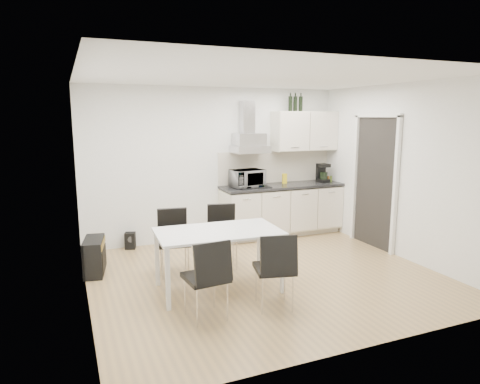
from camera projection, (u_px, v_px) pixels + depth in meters
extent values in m
plane|color=tan|center=(265.00, 276.00, 5.76)|extent=(4.50, 4.50, 0.00)
cube|color=silver|center=(215.00, 164.00, 7.35)|extent=(4.50, 0.10, 2.60)
cube|color=silver|center=(367.00, 212.00, 3.71)|extent=(4.50, 0.10, 2.60)
cube|color=silver|center=(81.00, 192.00, 4.68)|extent=(0.10, 4.00, 2.60)
cube|color=silver|center=(402.00, 172.00, 6.38)|extent=(0.10, 4.00, 2.60)
plane|color=white|center=(267.00, 77.00, 5.30)|extent=(4.50, 4.50, 0.00)
cube|color=white|center=(374.00, 183.00, 6.91)|extent=(0.08, 1.04, 2.10)
cube|color=beige|center=(280.00, 231.00, 7.77)|extent=(2.16, 0.52, 0.10)
cube|color=silver|center=(282.00, 209.00, 7.65)|extent=(2.20, 0.60, 0.76)
cube|color=black|center=(282.00, 186.00, 7.57)|extent=(2.22, 0.64, 0.04)
cube|color=beige|center=(275.00, 167.00, 7.79)|extent=(2.20, 0.02, 0.58)
cube|color=silver|center=(304.00, 131.00, 7.71)|extent=(1.20, 0.35, 0.70)
cube|color=silver|center=(250.00, 144.00, 7.29)|extent=(0.60, 0.46, 0.30)
cube|color=silver|center=(247.00, 117.00, 7.32)|extent=(0.22, 0.20, 0.55)
imported|color=silver|center=(247.00, 177.00, 7.27)|extent=(0.58, 0.37, 0.37)
cube|color=yellow|center=(285.00, 178.00, 7.69)|extent=(0.08, 0.04, 0.18)
cylinder|color=brown|center=(328.00, 179.00, 7.87)|extent=(0.04, 0.04, 0.11)
cylinder|color=#4C6626|center=(331.00, 179.00, 7.89)|extent=(0.04, 0.04, 0.11)
cylinder|color=black|center=(290.00, 102.00, 7.51)|extent=(0.07, 0.07, 0.32)
cylinder|color=black|center=(295.00, 102.00, 7.55)|extent=(0.07, 0.07, 0.32)
cylinder|color=black|center=(301.00, 102.00, 7.59)|extent=(0.07, 0.07, 0.32)
cube|color=white|center=(218.00, 232.00, 5.19)|extent=(1.53, 0.92, 0.03)
cube|color=white|center=(168.00, 279.00, 4.68)|extent=(0.05, 0.05, 0.72)
cube|color=white|center=(283.00, 264.00, 5.14)|extent=(0.05, 0.05, 0.72)
cube|color=white|center=(157.00, 258.00, 5.37)|extent=(0.05, 0.05, 0.72)
cube|color=white|center=(259.00, 247.00, 5.84)|extent=(0.05, 0.05, 0.72)
cube|color=black|center=(94.00, 256.00, 5.80)|extent=(0.34, 0.62, 0.49)
cube|color=gold|center=(103.00, 243.00, 5.82)|extent=(0.10, 0.52, 0.08)
cube|color=black|center=(130.00, 241.00, 6.90)|extent=(0.20, 0.18, 0.27)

